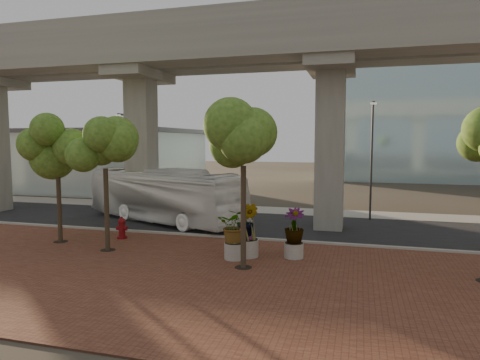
# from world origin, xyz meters

# --- Properties ---
(ground) EXTENTS (160.00, 160.00, 0.00)m
(ground) POSITION_xyz_m (0.00, 0.00, 0.00)
(ground) COLOR #322C24
(ground) RESTS_ON ground
(brick_plaza) EXTENTS (70.00, 13.00, 0.06)m
(brick_plaza) POSITION_xyz_m (0.00, -8.00, 0.03)
(brick_plaza) COLOR brown
(brick_plaza) RESTS_ON ground
(asphalt_road) EXTENTS (90.00, 8.00, 0.04)m
(asphalt_road) POSITION_xyz_m (0.00, 2.00, 0.02)
(asphalt_road) COLOR black
(asphalt_road) RESTS_ON ground
(curb_strip) EXTENTS (70.00, 0.25, 0.16)m
(curb_strip) POSITION_xyz_m (0.00, -2.00, 0.08)
(curb_strip) COLOR #9D9B92
(curb_strip) RESTS_ON ground
(far_sidewalk) EXTENTS (90.00, 3.00, 0.06)m
(far_sidewalk) POSITION_xyz_m (0.00, 7.50, 0.03)
(far_sidewalk) COLOR #9D9B92
(far_sidewalk) RESTS_ON ground
(transit_viaduct) EXTENTS (72.00, 5.60, 12.40)m
(transit_viaduct) POSITION_xyz_m (0.00, 2.00, 7.29)
(transit_viaduct) COLOR gray
(transit_viaduct) RESTS_ON ground
(station_pavilion) EXTENTS (23.00, 13.00, 6.30)m
(station_pavilion) POSITION_xyz_m (-20.00, 16.00, 3.22)
(station_pavilion) COLOR #B0C7CA
(station_pavilion) RESTS_ON ground
(transit_bus) EXTENTS (12.13, 7.49, 3.35)m
(transit_bus) POSITION_xyz_m (-4.18, 1.33, 1.68)
(transit_bus) COLOR white
(transit_bus) RESTS_ON ground
(fire_hydrant) EXTENTS (0.57, 0.51, 1.14)m
(fire_hydrant) POSITION_xyz_m (-4.18, -3.62, 0.61)
(fire_hydrant) COLOR maroon
(fire_hydrant) RESTS_ON ground
(planter_front) EXTENTS (1.99, 1.99, 2.19)m
(planter_front) POSITION_xyz_m (2.57, -5.74, 1.39)
(planter_front) COLOR #9A958B
(planter_front) RESTS_ON ground
(planter_right) EXTENTS (2.03, 2.03, 2.17)m
(planter_right) POSITION_xyz_m (5.00, -4.89, 1.38)
(planter_right) COLOR #9E978F
(planter_right) RESTS_ON ground
(planter_left) EXTENTS (2.17, 2.17, 2.39)m
(planter_left) POSITION_xyz_m (3.00, -5.22, 1.51)
(planter_left) COLOR #9F978F
(planter_left) RESTS_ON ground
(street_tree_far_west) EXTENTS (3.76, 3.76, 6.53)m
(street_tree_far_west) POSITION_xyz_m (-6.77, -5.12, 4.86)
(street_tree_far_west) COLOR #463728
(street_tree_far_west) RESTS_ON ground
(street_tree_near_west) EXTENTS (3.45, 3.45, 6.39)m
(street_tree_near_west) POSITION_xyz_m (-3.53, -5.94, 4.85)
(street_tree_near_west) COLOR #463728
(street_tree_near_west) RESTS_ON ground
(street_tree_near_east) EXTENTS (3.43, 3.43, 6.65)m
(street_tree_near_east) POSITION_xyz_m (3.26, -6.87, 5.13)
(street_tree_near_east) COLOR #463728
(street_tree_near_east) RESTS_ON ground
(streetlamp_west) EXTENTS (0.35, 1.04, 7.16)m
(streetlamp_west) POSITION_xyz_m (-9.92, 6.45, 4.18)
(streetlamp_west) COLOR #2B2B30
(streetlamp_west) RESTS_ON ground
(streetlamp_east) EXTENTS (0.37, 1.09, 7.53)m
(streetlamp_east) POSITION_xyz_m (8.39, 5.40, 4.40)
(streetlamp_east) COLOR #2B2A2F
(streetlamp_east) RESTS_ON ground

